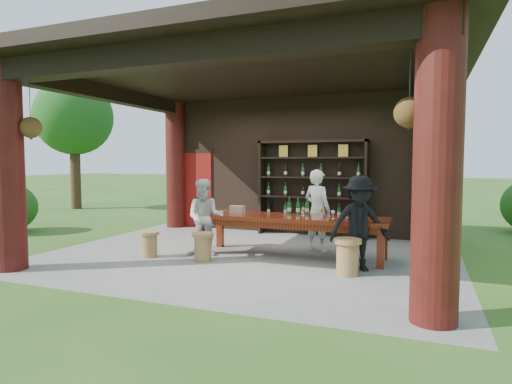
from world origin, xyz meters
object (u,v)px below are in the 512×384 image
(guest_woman, at_px, (205,217))
(stool_near_left, at_px, (203,246))
(host, at_px, (317,210))
(stool_far_left, at_px, (149,243))
(stool_near_right, at_px, (347,256))
(guest_man, at_px, (359,223))
(napkin_basket, at_px, (237,209))
(tasting_table, at_px, (291,222))
(wine_shelf, at_px, (312,188))

(guest_woman, bearing_deg, stool_near_left, -87.25)
(host, bearing_deg, stool_far_left, 54.77)
(stool_near_right, bearing_deg, guest_man, 68.30)
(host, bearing_deg, guest_man, 150.78)
(host, relative_size, napkin_basket, 6.10)
(tasting_table, height_order, guest_man, guest_man)
(guest_woman, bearing_deg, guest_man, -21.12)
(host, distance_m, guest_man, 1.61)
(stool_near_left, xyz_separation_m, host, (1.66, 1.59, 0.53))
(stool_near_right, relative_size, napkin_basket, 2.15)
(host, bearing_deg, guest_woman, 56.23)
(stool_near_right, height_order, napkin_basket, napkin_basket)
(stool_near_left, xyz_separation_m, stool_near_right, (2.51, -0.01, 0.03))
(stool_near_right, bearing_deg, napkin_basket, 157.31)
(wine_shelf, distance_m, stool_far_left, 4.05)
(wine_shelf, xyz_separation_m, guest_man, (1.50, -2.89, -0.36))
(stool_far_left, height_order, napkin_basket, napkin_basket)
(tasting_table, relative_size, guest_man, 2.29)
(wine_shelf, height_order, stool_near_left, wine_shelf)
(stool_far_left, height_order, guest_man, guest_man)
(stool_near_right, bearing_deg, stool_far_left, -178.91)
(guest_woman, height_order, napkin_basket, guest_woman)
(stool_near_right, xyz_separation_m, guest_man, (0.13, 0.33, 0.46))
(stool_near_left, bearing_deg, napkin_basket, 75.23)
(stool_near_left, bearing_deg, guest_man, 6.75)
(stool_near_right, bearing_deg, host, 118.04)
(wine_shelf, xyz_separation_m, host, (0.51, -1.61, -0.33))
(stool_near_left, height_order, napkin_basket, napkin_basket)
(stool_near_left, distance_m, guest_man, 2.70)
(stool_near_left, distance_m, stool_far_left, 1.06)
(wine_shelf, bearing_deg, guest_woman, -115.05)
(wine_shelf, height_order, stool_far_left, wine_shelf)
(guest_man, bearing_deg, guest_woman, 150.05)
(stool_near_right, height_order, guest_man, guest_man)
(guest_woman, bearing_deg, stool_near_right, -28.11)
(wine_shelf, xyz_separation_m, tasting_table, (0.19, -2.29, -0.49))
(stool_far_left, bearing_deg, stool_near_left, 4.36)
(stool_far_left, xyz_separation_m, guest_woman, (0.89, 0.48, 0.46))
(tasting_table, height_order, host, host)
(tasting_table, distance_m, stool_far_left, 2.62)
(guest_woman, height_order, guest_man, guest_man)
(wine_shelf, height_order, stool_near_right, wine_shelf)
(stool_near_right, height_order, guest_woman, guest_woman)
(stool_far_left, relative_size, napkin_basket, 1.80)
(stool_near_left, distance_m, host, 2.36)
(tasting_table, xyz_separation_m, guest_man, (1.30, -0.60, 0.12))
(wine_shelf, relative_size, stool_near_right, 4.55)
(tasting_table, bearing_deg, stool_far_left, -157.39)
(tasting_table, distance_m, guest_woman, 1.58)
(stool_near_right, bearing_deg, tasting_table, 141.69)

